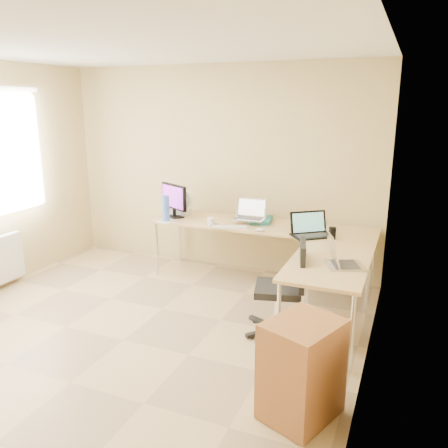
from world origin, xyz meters
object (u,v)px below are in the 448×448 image
at_px(desk_fan, 186,203).
at_px(office_chair, 278,283).
at_px(laptop_black, 312,225).
at_px(keyboard, 229,227).
at_px(laptop_center, 249,210).
at_px(monitor, 174,201).
at_px(desk_main, 261,254).
at_px(water_bottle, 166,208).
at_px(laptop_return, 346,253).
at_px(cabinet, 302,369).
at_px(desk_return, 327,298).
at_px(mug, 211,221).

xyz_separation_m(desk_fan, office_chair, (1.61, -1.29, -0.38)).
height_order(laptop_black, keyboard, laptop_black).
height_order(laptop_black, office_chair, laptop_black).
bearing_deg(laptop_center, monitor, -178.39).
relative_size(desk_main, water_bottle, 8.38).
bearing_deg(desk_main, laptop_return, -44.16).
bearing_deg(monitor, cabinet, -16.65).
relative_size(desk_fan, cabinet, 0.41).
distance_m(laptop_center, laptop_black, 0.84).
distance_m(desk_return, mug, 1.75).
bearing_deg(keyboard, mug, 153.02).
xyz_separation_m(keyboard, office_chair, (0.84, -0.85, -0.24)).
bearing_deg(laptop_black, laptop_center, 125.51).
bearing_deg(cabinet, desk_fan, 153.10).
bearing_deg(mug, laptop_black, -0.98).
bearing_deg(monitor, laptop_center, 31.71).
distance_m(office_chair, cabinet, 1.22).
distance_m(laptop_black, keyboard, 0.96).
bearing_deg(laptop_center, keyboard, -121.93).
bearing_deg(monitor, mug, 12.13).
bearing_deg(desk_fan, office_chair, -23.33).
xyz_separation_m(laptop_center, water_bottle, (-0.98, -0.26, -0.02)).
bearing_deg(monitor, water_bottle, -61.51).
bearing_deg(desk_return, laptop_center, 139.26).
height_order(office_chair, cabinet, office_chair).
distance_m(laptop_black, cabinet, 2.07).
bearing_deg(desk_return, desk_fan, 150.89).
relative_size(water_bottle, desk_fan, 1.09).
bearing_deg(laptop_center, cabinet, -63.74).
bearing_deg(desk_fan, cabinet, -33.44).
height_order(monitor, desk_fan, monitor).
relative_size(laptop_center, water_bottle, 1.17).
xyz_separation_m(laptop_center, laptop_black, (0.80, -0.24, -0.04)).
distance_m(desk_return, laptop_return, 0.52).
height_order(monitor, keyboard, monitor).
relative_size(desk_return, mug, 13.54).
height_order(desk_main, monitor, monitor).
bearing_deg(mug, water_bottle, -176.09).
height_order(mug, office_chair, office_chair).
height_order(mug, water_bottle, water_bottle).
distance_m(desk_main, monitor, 1.27).
height_order(desk_main, keyboard, keyboard).
bearing_deg(desk_return, keyboard, 150.98).
bearing_deg(laptop_center, desk_return, -42.35).
relative_size(desk_return, monitor, 2.61).
bearing_deg(desk_return, mug, 154.07).
relative_size(laptop_center, cabinet, 0.52).
bearing_deg(cabinet, laptop_return, 107.02).
relative_size(desk_main, keyboard, 6.58).
relative_size(monitor, mug, 5.18).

